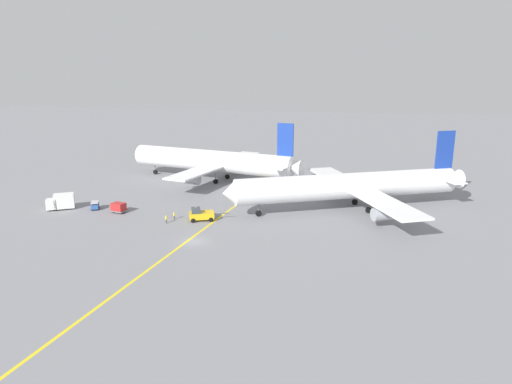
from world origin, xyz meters
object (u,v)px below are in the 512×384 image
(pushback_tug, at_px, (201,214))
(gse_catering_truck_tall, at_px, (61,202))
(gse_container_dolly_flat, at_px, (119,207))
(ground_crew_marshaller_foreground, at_px, (174,216))
(ground_crew_ramp_agent_by_cones, at_px, (166,219))
(airliner_being_pushed, at_px, (350,186))
(airliner_at_gate_left, at_px, (212,161))
(gse_baggage_cart_trailing, at_px, (95,206))

(pushback_tug, relative_size, gse_catering_truck_tall, 1.31)
(gse_container_dolly_flat, relative_size, ground_crew_marshaller_foreground, 2.25)
(pushback_tug, distance_m, ground_crew_marshaller_foreground, 5.60)
(pushback_tug, distance_m, gse_container_dolly_flat, 19.21)
(gse_container_dolly_flat, height_order, gse_catering_truck_tall, gse_catering_truck_tall)
(ground_crew_ramp_agent_by_cones, bearing_deg, airliner_being_pushed, 27.70)
(airliner_at_gate_left, xyz_separation_m, ground_crew_ramp_agent_by_cones, (3.67, -38.87, -4.71))
(pushback_tug, distance_m, ground_crew_ramp_agent_by_cones, 7.06)
(pushback_tug, height_order, ground_crew_marshaller_foreground, pushback_tug)
(gse_baggage_cart_trailing, relative_size, ground_crew_marshaller_foreground, 1.99)
(pushback_tug, bearing_deg, ground_crew_ramp_agent_by_cones, -149.03)
(airliner_at_gate_left, height_order, gse_container_dolly_flat, airliner_at_gate_left)
(gse_container_dolly_flat, bearing_deg, airliner_being_pushed, 16.34)
(airliner_at_gate_left, height_order, ground_crew_ramp_agent_by_cones, airliner_at_gate_left)
(gse_container_dolly_flat, distance_m, ground_crew_marshaller_foreground, 13.76)
(airliner_at_gate_left, height_order, pushback_tug, airliner_at_gate_left)
(airliner_being_pushed, relative_size, pushback_tug, 6.34)
(airliner_being_pushed, height_order, gse_container_dolly_flat, airliner_being_pushed)
(airliner_at_gate_left, bearing_deg, gse_container_dolly_flat, -105.34)
(gse_catering_truck_tall, relative_size, gse_baggage_cart_trailing, 1.97)
(gse_catering_truck_tall, bearing_deg, airliner_being_pushed, 13.55)
(pushback_tug, bearing_deg, ground_crew_marshaller_foreground, -171.50)
(gse_container_dolly_flat, height_order, ground_crew_marshaller_foreground, gse_container_dolly_flat)
(airliner_being_pushed, xyz_separation_m, gse_baggage_cart_trailing, (-54.89, -13.26, -4.52))
(gse_baggage_cart_trailing, distance_m, ground_crew_marshaller_foreground, 20.22)
(gse_container_dolly_flat, distance_m, gse_baggage_cart_trailing, 6.48)
(airliner_being_pushed, xyz_separation_m, gse_catering_truck_tall, (-62.23, -15.00, -3.63))
(airliner_at_gate_left, xyz_separation_m, pushback_tug, (9.72, -35.24, -4.34))
(gse_baggage_cart_trailing, bearing_deg, airliner_being_pushed, 13.58)
(airliner_being_pushed, bearing_deg, ground_crew_ramp_agent_by_cones, -152.30)
(pushback_tug, relative_size, ground_crew_marshaller_foreground, 5.15)
(gse_container_dolly_flat, distance_m, ground_crew_ramp_agent_by_cones, 13.85)
(airliner_at_gate_left, distance_m, ground_crew_marshaller_foreground, 36.62)
(airliner_being_pushed, height_order, pushback_tug, airliner_being_pushed)
(gse_container_dolly_flat, relative_size, ground_crew_ramp_agent_by_cones, 2.17)
(airliner_at_gate_left, distance_m, gse_baggage_cart_trailing, 37.43)
(ground_crew_marshaller_foreground, bearing_deg, gse_container_dolly_flat, 173.59)
(pushback_tug, height_order, gse_catering_truck_tall, gse_catering_truck_tall)
(airliner_being_pushed, height_order, ground_crew_marshaller_foreground, airliner_being_pushed)
(airliner_being_pushed, distance_m, gse_baggage_cart_trailing, 56.65)
(airliner_at_gate_left, bearing_deg, ground_crew_ramp_agent_by_cones, -84.60)
(airliner_at_gate_left, distance_m, pushback_tug, 36.81)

